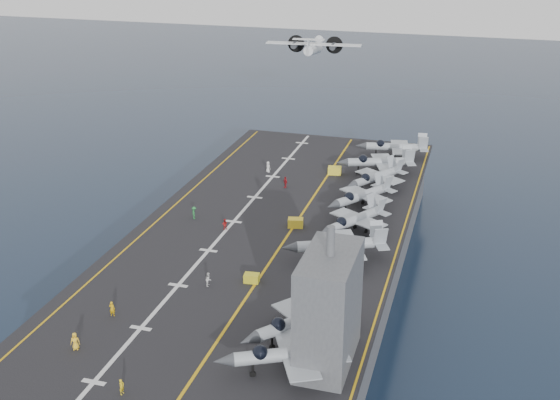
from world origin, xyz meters
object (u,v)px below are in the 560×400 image
(island_superstructure, at_px, (329,296))
(fighter_jet_0, at_px, (290,353))
(transport_plane, at_px, (313,50))
(tow_cart_a, at_px, (252,278))

(island_superstructure, height_order, fighter_jet_0, island_superstructure)
(fighter_jet_0, height_order, transport_plane, transport_plane)
(island_superstructure, relative_size, transport_plane, 0.69)
(island_superstructure, xyz_separation_m, transport_plane, (-23.77, 89.53, 7.46))
(tow_cart_a, relative_size, transport_plane, 0.09)
(fighter_jet_0, bearing_deg, island_superstructure, 44.29)
(fighter_jet_0, bearing_deg, tow_cart_a, 119.95)
(tow_cart_a, distance_m, transport_plane, 78.31)
(transport_plane, bearing_deg, island_superstructure, -75.13)
(tow_cart_a, height_order, transport_plane, transport_plane)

